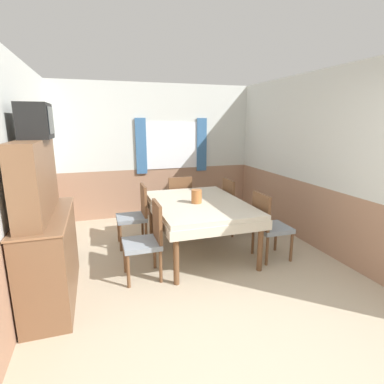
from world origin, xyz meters
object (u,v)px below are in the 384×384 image
Objects in this scene: chair_left_near at (147,238)px; tv at (35,121)px; chair_right_near at (268,224)px; chair_head_window at (179,200)px; sideboard at (47,235)px; dining_table at (199,208)px; chair_right_far at (235,204)px; vase at (197,196)px; chair_left_far at (136,213)px.

tv reaches higher than chair_left_near.
chair_right_near is 1.00× the size of chair_head_window.
chair_right_near is 0.55× the size of sideboard.
chair_right_far is (0.84, 0.53, -0.15)m from dining_table.
sideboard is 8.92× the size of vase.
vase is at bearing -92.46° from chair_head_window.
dining_table is 1.00m from chair_left_far.
chair_left_far is (0.00, 1.05, 0.00)m from chair_left_near.
tv reaches higher than chair_head_window.
tv is (-1.91, -0.56, 1.23)m from dining_table.
chair_right_near is (0.84, -0.53, -0.15)m from dining_table.
chair_left_near is 0.98m from vase.
chair_left_near is at bearing -147.83° from dining_table.
chair_right_near is at bearing -122.17° from chair_left_far.
sideboard reaches higher than chair_right_far.
chair_left_far is at bearing -145.66° from chair_head_window.
tv is (-1.91, -1.66, 1.38)m from chair_head_window.
dining_table is at bearing -122.17° from chair_left_far.
chair_head_window is at bearing -152.75° from chair_right_near.
vase is (1.86, 0.50, -1.03)m from tv.
chair_right_far is at bearing 33.29° from vase.
chair_right_near and chair_head_window have the same top height.
chair_right_near is 1.00× the size of chair_left_far.
vase is at bearing -56.71° from chair_right_far.
dining_table is 9.49× the size of vase.
chair_left_far is (-0.84, 0.53, -0.15)m from dining_table.
chair_left_far is at bearing 0.00° from chair_left_near.
dining_table is 1.11m from chair_head_window.
sideboard reaches higher than chair_right_near.
chair_right_far is 3.00m from sideboard.
chair_head_window is 1.00× the size of chair_right_far.
sideboard reaches higher than chair_left_near.
chair_right_far reaches higher than dining_table.
dining_table is 1.93× the size of chair_left_far.
chair_left_near is 1.00× the size of chair_right_far.
vase reaches higher than chair_left_far.
dining_table is at bearing 19.11° from sideboard.
chair_left_near is at bearing 1.65° from tv.
chair_left_far is 1.62m from sideboard.
chair_left_near is at bearing 7.17° from sideboard.
chair_left_far is 2.05m from tv.
sideboard is at bearing 97.17° from chair_left_near.
dining_table is 4.14× the size of tv.
sideboard is (-2.75, -1.19, 0.21)m from chair_right_far.
chair_right_near is at bearing -62.75° from chair_head_window.
dining_table is 1.93× the size of chair_right_near.
chair_head_window is 1.21m from vase.
chair_left_near is at bearing -90.00° from chair_right_near.
tv is 2.29× the size of vase.
sideboard reaches higher than chair_head_window.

